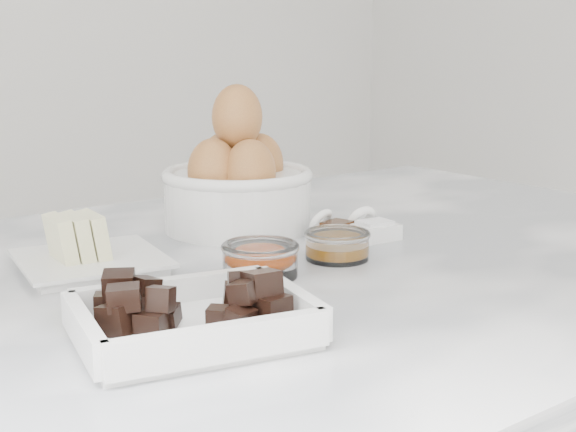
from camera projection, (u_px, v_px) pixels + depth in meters
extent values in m
cube|color=white|center=(290.00, 275.00, 0.90)|extent=(1.20, 0.80, 0.04)
cube|color=white|center=(193.00, 332.00, 0.65)|extent=(0.20, 0.16, 0.01)
cube|color=white|center=(91.00, 265.00, 0.85)|extent=(0.15, 0.15, 0.01)
cube|color=white|center=(91.00, 258.00, 0.84)|extent=(0.17, 0.17, 0.00)
cylinder|color=white|center=(242.00, 205.00, 1.06)|extent=(0.08, 0.08, 0.05)
cylinder|color=white|center=(242.00, 191.00, 1.06)|extent=(0.06, 0.06, 0.01)
cylinder|color=white|center=(238.00, 201.00, 1.02)|extent=(0.19, 0.19, 0.07)
torus|color=white|center=(237.00, 175.00, 1.01)|extent=(0.19, 0.19, 0.02)
ellipsoid|color=#A97236|center=(259.00, 165.00, 1.04)|extent=(0.06, 0.06, 0.08)
ellipsoid|color=#A97236|center=(213.00, 172.00, 0.99)|extent=(0.06, 0.06, 0.08)
ellipsoid|color=#A97236|center=(224.00, 164.00, 1.05)|extent=(0.06, 0.06, 0.08)
ellipsoid|color=#A97236|center=(250.00, 173.00, 0.98)|extent=(0.06, 0.06, 0.08)
ellipsoid|color=#A97236|center=(237.00, 117.00, 1.00)|extent=(0.06, 0.06, 0.08)
cylinder|color=white|center=(337.00, 246.00, 0.88)|extent=(0.07, 0.07, 0.03)
torus|color=white|center=(337.00, 234.00, 0.88)|extent=(0.07, 0.07, 0.01)
cylinder|color=orange|center=(337.00, 250.00, 0.89)|extent=(0.05, 0.05, 0.01)
cylinder|color=white|center=(260.00, 261.00, 0.82)|extent=(0.08, 0.08, 0.03)
torus|color=white|center=(260.00, 247.00, 0.82)|extent=(0.08, 0.08, 0.01)
ellipsoid|color=#FF5B07|center=(260.00, 260.00, 0.82)|extent=(0.05, 0.05, 0.02)
cube|color=white|center=(337.00, 232.00, 0.98)|extent=(0.06, 0.05, 0.02)
cube|color=#331A0B|center=(337.00, 223.00, 0.97)|extent=(0.04, 0.04, 0.00)
torus|color=white|center=(321.00, 220.00, 0.99)|extent=(0.04, 0.04, 0.03)
cube|color=white|center=(375.00, 232.00, 0.97)|extent=(0.06, 0.05, 0.02)
cube|color=white|center=(375.00, 222.00, 0.97)|extent=(0.04, 0.03, 0.00)
torus|color=white|center=(361.00, 218.00, 0.99)|extent=(0.04, 0.03, 0.04)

